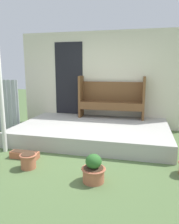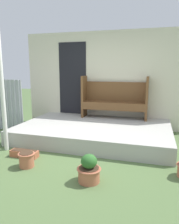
% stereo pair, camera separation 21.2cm
% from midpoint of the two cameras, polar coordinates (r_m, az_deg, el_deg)
% --- Properties ---
extents(ground_plane, '(24.00, 24.00, 0.00)m').
position_cam_midpoint_polar(ground_plane, '(4.21, -4.56, -11.29)').
color(ground_plane, '#516B3D').
extents(porch_slab, '(3.45, 2.22, 0.32)m').
position_cam_midpoint_polar(porch_slab, '(5.15, -0.35, -5.10)').
color(porch_slab, '#B2AFA8').
rests_on(porch_slab, ground_plane).
extents(house_wall, '(4.65, 0.08, 2.60)m').
position_cam_midpoint_polar(house_wall, '(6.07, 1.91, 8.31)').
color(house_wall, beige).
rests_on(house_wall, ground_plane).
extents(support_post, '(0.08, 0.08, 2.39)m').
position_cam_midpoint_polar(support_post, '(4.49, -23.45, 4.98)').
color(support_post, white).
rests_on(support_post, ground_plane).
extents(bench, '(1.72, 0.44, 1.10)m').
position_cam_midpoint_polar(bench, '(5.81, 4.73, 3.82)').
color(bench, brown).
rests_on(bench, porch_slab).
extents(flower_pot_middle, '(0.28, 0.28, 0.25)m').
position_cam_midpoint_polar(flower_pot_middle, '(3.82, -17.27, -11.99)').
color(flower_pot_middle, '#B76647').
rests_on(flower_pot_middle, ground_plane).
extents(flower_pot_right, '(0.35, 0.35, 0.42)m').
position_cam_midpoint_polar(flower_pot_right, '(3.24, -0.87, -14.89)').
color(flower_pot_right, '#B76647').
rests_on(flower_pot_right, ground_plane).
extents(planter_box_rect, '(0.53, 0.17, 0.13)m').
position_cam_midpoint_polar(planter_box_rect, '(4.27, -18.00, -10.59)').
color(planter_box_rect, '#B26042').
rests_on(planter_box_rect, ground_plane).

